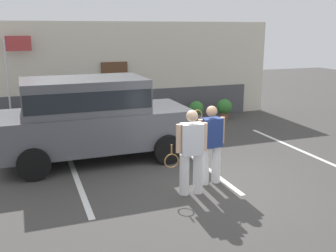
% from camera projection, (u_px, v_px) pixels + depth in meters
% --- Properties ---
extents(ground_plane, '(40.00, 40.00, 0.00)m').
position_uv_depth(ground_plane, '(208.00, 186.00, 8.29)').
color(ground_plane, '#423F3D').
extents(parking_stripe_0, '(0.12, 4.40, 0.01)m').
position_uv_depth(parking_stripe_0, '(76.00, 176.00, 8.81)').
color(parking_stripe_0, silver).
rests_on(parking_stripe_0, ground_plane).
extents(parking_stripe_1, '(0.12, 4.40, 0.01)m').
position_uv_depth(parking_stripe_1, '(198.00, 161.00, 9.81)').
color(parking_stripe_1, silver).
rests_on(parking_stripe_1, ground_plane).
extents(parking_stripe_2, '(0.12, 4.40, 0.01)m').
position_uv_depth(parking_stripe_2, '(297.00, 149.00, 10.80)').
color(parking_stripe_2, silver).
rests_on(parking_stripe_2, ground_plane).
extents(house_frontage, '(10.87, 0.40, 3.44)m').
position_uv_depth(house_frontage, '(128.00, 75.00, 13.85)').
color(house_frontage, beige).
rests_on(house_frontage, ground_plane).
extents(parked_suv, '(4.62, 2.20, 2.05)m').
position_uv_depth(parked_suv, '(91.00, 115.00, 9.69)').
color(parked_suv, '#4C4F54').
rests_on(parked_suv, ground_plane).
extents(tennis_player_man, '(0.88, 0.30, 1.70)m').
position_uv_depth(tennis_player_man, '(191.00, 151.00, 7.69)').
color(tennis_player_man, white).
rests_on(tennis_player_man, ground_plane).
extents(tennis_player_woman, '(0.76, 0.28, 1.68)m').
position_uv_depth(tennis_player_woman, '(211.00, 144.00, 8.22)').
color(tennis_player_woman, white).
rests_on(tennis_player_woman, ground_plane).
extents(potted_plant_by_porch, '(0.52, 0.52, 0.69)m').
position_uv_depth(potted_plant_by_porch, '(196.00, 110.00, 14.13)').
color(potted_plant_by_porch, gray).
rests_on(potted_plant_by_porch, ground_plane).
extents(potted_plant_secondary, '(0.55, 0.55, 0.72)m').
position_uv_depth(potted_plant_secondary, '(224.00, 108.00, 14.34)').
color(potted_plant_secondary, brown).
rests_on(potted_plant_secondary, ground_plane).
extents(flag_pole, '(0.80, 0.05, 3.04)m').
position_uv_depth(flag_pole, '(13.00, 65.00, 12.06)').
color(flag_pole, silver).
rests_on(flag_pole, ground_plane).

